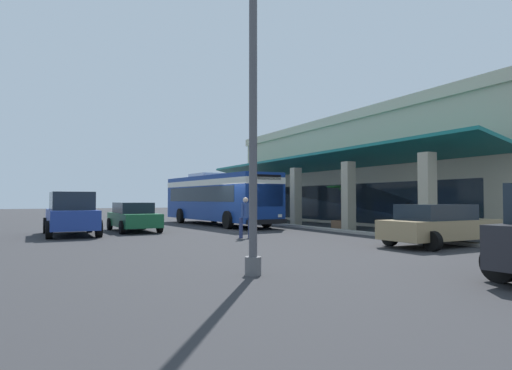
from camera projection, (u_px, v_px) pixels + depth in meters
ground at (352, 226)px, 27.05m from camera, size 120.00×120.00×0.00m
curb_strip at (281, 224)px, 27.19m from camera, size 31.27×0.50×0.12m
plaza_building at (395, 172)px, 31.68m from camera, size 26.36×14.74×7.21m
transit_bus at (218, 196)px, 27.77m from camera, size 11.39×3.58×3.34m
parked_suv_blue at (71, 213)px, 19.88m from camera, size 4.82×2.24×1.97m
parked_sedan_tan at (439, 225)px, 15.24m from camera, size 2.53×4.45×1.47m
parked_sedan_green at (134, 217)px, 22.25m from camera, size 4.47×2.14×1.47m
pedestrian at (245, 215)px, 18.46m from camera, size 0.51×0.57×1.72m
potted_palm at (342, 218)px, 24.16m from camera, size 1.78×1.54×2.43m
lot_light_pole at (253, 96)px, 9.58m from camera, size 0.60×0.60×7.32m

